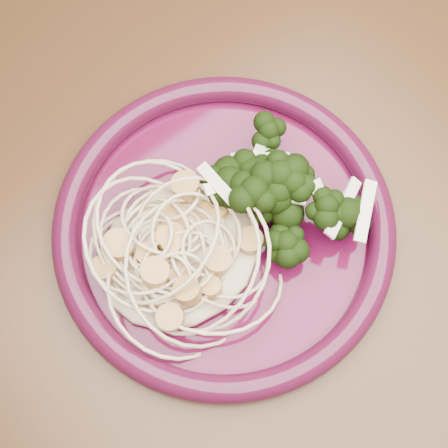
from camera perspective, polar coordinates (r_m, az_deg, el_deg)
dining_table at (r=0.66m, az=2.16°, el=-2.93°), size 1.20×0.80×0.75m
dinner_plate at (r=0.56m, az=0.00°, el=-0.30°), size 0.34×0.34×0.03m
spaghetti_pile at (r=0.54m, az=-4.22°, el=-2.33°), size 0.16×0.15×0.03m
scallop_cluster at (r=0.50m, az=-4.52°, el=-1.04°), size 0.14×0.14×0.04m
broccoli_pile at (r=0.55m, az=5.07°, el=3.44°), size 0.11×0.17×0.05m
onion_garnish at (r=0.52m, az=5.38°, el=4.88°), size 0.08×0.11×0.05m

